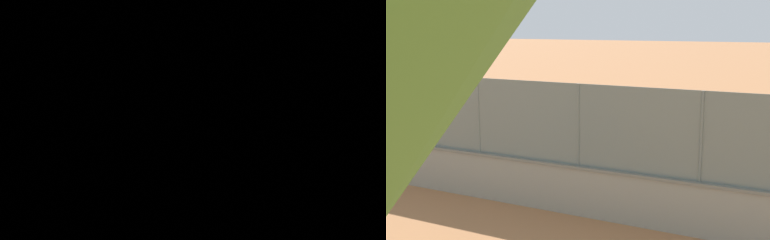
% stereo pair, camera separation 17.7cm
% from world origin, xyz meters
% --- Properties ---
extents(ground_plane, '(260.00, 260.00, 0.00)m').
position_xyz_m(ground_plane, '(0.00, 0.00, 0.00)').
color(ground_plane, '#A36B42').
extents(perimeter_wall, '(22.65, 0.39, 1.35)m').
position_xyz_m(perimeter_wall, '(1.86, 11.42, 0.68)').
color(perimeter_wall, gray).
rests_on(perimeter_wall, ground_plane).
extents(fence_panel_on_wall, '(22.26, 0.12, 2.15)m').
position_xyz_m(fence_panel_on_wall, '(1.86, 11.42, 2.42)').
color(fence_panel_on_wall, slate).
rests_on(fence_panel_on_wall, perimeter_wall).
extents(player_at_service_line, '(0.91, 0.97, 1.47)m').
position_xyz_m(player_at_service_line, '(3.18, 0.84, 0.86)').
color(player_at_service_line, '#B2B2B2').
rests_on(player_at_service_line, ground_plane).
extents(player_near_wall_returning, '(0.72, 1.07, 1.66)m').
position_xyz_m(player_near_wall_returning, '(-5.06, 2.38, 0.98)').
color(player_near_wall_returning, '#B2B2B2').
rests_on(player_near_wall_returning, ground_plane).
extents(sports_ball, '(0.20, 0.20, 0.20)m').
position_xyz_m(sports_ball, '(3.54, 2.00, 0.10)').
color(sports_ball, '#3399D8').
rests_on(sports_ball, ground_plane).
extents(spare_ball_by_wall, '(0.12, 0.12, 0.12)m').
position_xyz_m(spare_ball_by_wall, '(-3.14, 9.70, 0.06)').
color(spare_ball_by_wall, yellow).
rests_on(spare_ball_by_wall, ground_plane).
extents(courtside_bench, '(1.60, 0.38, 0.87)m').
position_xyz_m(courtside_bench, '(0.17, 9.97, 0.46)').
color(courtside_bench, brown).
rests_on(courtside_bench, ground_plane).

